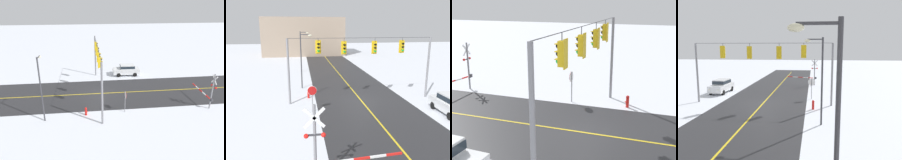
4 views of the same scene
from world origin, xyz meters
TOP-DOWN VIEW (x-y plane):
  - ground_plane at (0.00, 0.00)m, footprint 160.00×160.00m
  - road_asphalt at (0.00, 6.00)m, footprint 9.00×80.00m
  - lane_centre_line at (0.00, 6.00)m, footprint 0.14×72.00m
  - signal_span at (-0.09, -0.01)m, footprint 14.20×0.47m
  - stop_sign at (-4.99, -2.57)m, footprint 0.80×0.09m
  - railroad_crossing at (-4.94, -11.97)m, footprint 4.68×0.31m
  - parked_car_white at (6.53, -4.82)m, footprint 1.93×4.25m
  - streetlamp_near at (-5.59, 5.66)m, footprint 1.39×0.28m
  - streetlamp_far at (-5.59, 16.00)m, footprint 1.39×0.28m
  - fire_hydrant at (-5.19, 1.59)m, footprint 0.24×0.31m

SIDE VIEW (x-z plane):
  - ground_plane at x=0.00m, z-range 0.00..0.00m
  - road_asphalt at x=0.00m, z-range 0.00..0.01m
  - lane_centre_line at x=0.00m, z-range 0.01..0.01m
  - fire_hydrant at x=-5.19m, z-range 0.03..0.91m
  - parked_car_white at x=6.53m, z-range 0.08..1.82m
  - stop_sign at x=-4.99m, z-range 0.54..2.89m
  - railroad_crossing at x=-4.94m, z-range -0.03..3.97m
  - streetlamp_near at x=-5.59m, z-range 0.67..7.17m
  - streetlamp_far at x=-5.59m, z-range 0.67..7.17m
  - signal_span at x=-0.09m, z-range 1.29..7.51m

